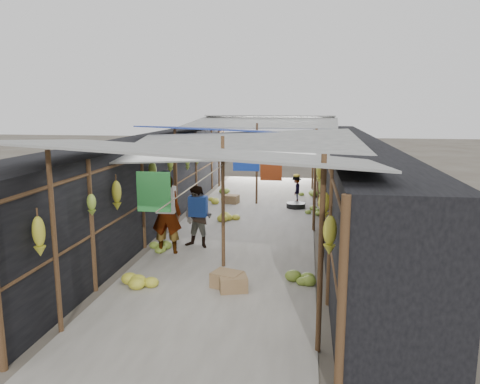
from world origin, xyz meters
The scene contains 14 objects.
ground centered at (0.00, 0.00, 0.00)m, with size 80.00×80.00×0.00m, color #6B6356.
aisle_slab centered at (0.00, 6.50, 0.01)m, with size 3.60×16.00×0.02m, color #9E998E.
stall_left centered at (-2.70, 6.50, 1.15)m, with size 1.40×15.00×2.30m, color black.
stall_right centered at (2.70, 6.50, 1.15)m, with size 1.40×15.00×2.30m, color black.
crate_near centered at (0.25, 1.95, 0.15)m, with size 0.49×0.39×0.29m, color #98704D.
crate_mid centered at (0.39, 1.81, 0.14)m, with size 0.47×0.38×0.28m, color #98704D.
crate_back centered at (-0.81, 8.93, 0.14)m, with size 0.45×0.37×0.29m, color #98704D.
black_basin centered at (1.28, 8.55, 0.09)m, with size 0.59×0.59×0.18m, color black.
vendor_elderly centered at (-1.35, 3.66, 0.88)m, with size 0.64×0.42×1.76m, color white.
shopper_blue centered at (-0.78, 4.18, 0.70)m, with size 0.68×0.53×1.41m, color #2132A6.
vendor_seated centered at (1.26, 9.54, 0.44)m, with size 0.56×0.32×0.87m, color #443E3B.
market_canopy centered at (0.03, 6.82, 2.41)m, with size 5.62×15.20×2.77m.
hanging_bananas centered at (-0.09, 6.61, 1.61)m, with size 3.95×13.90×0.83m.
floor_bananas centered at (0.27, 6.63, 0.16)m, with size 3.86×9.56×0.36m.
Camera 1 is at (1.60, -5.73, 3.20)m, focal length 35.00 mm.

